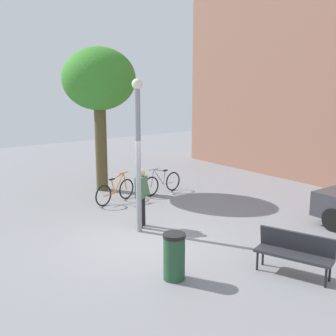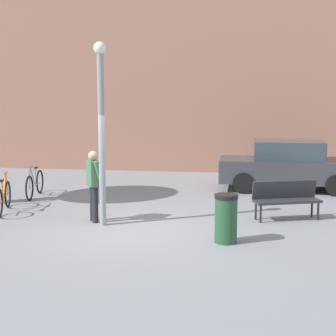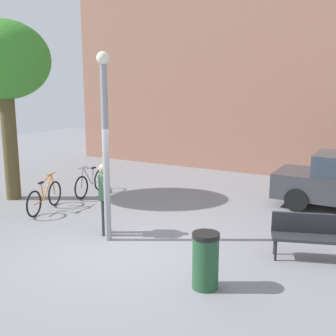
% 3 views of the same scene
% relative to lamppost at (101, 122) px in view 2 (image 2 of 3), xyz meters
% --- Properties ---
extents(ground_plane, '(36.00, 36.00, 0.00)m').
position_rel_lamppost_xyz_m(ground_plane, '(0.70, -0.34, -2.35)').
color(ground_plane, gray).
extents(building_facade, '(16.81, 2.00, 9.79)m').
position_rel_lamppost_xyz_m(building_facade, '(0.70, 9.32, 2.55)').
color(building_facade, '#9E6B56').
rests_on(building_facade, ground_plane).
extents(lamppost, '(0.28, 0.28, 4.10)m').
position_rel_lamppost_xyz_m(lamppost, '(0.00, 0.00, 0.00)').
color(lamppost, gray).
rests_on(lamppost, ground_plane).
extents(person_by_lamppost, '(0.52, 0.62, 1.67)m').
position_rel_lamppost_xyz_m(person_by_lamppost, '(-0.29, 0.28, -1.38)').
color(person_by_lamppost, '#232328').
rests_on(person_by_lamppost, ground_plane).
extents(park_bench, '(1.67, 0.97, 0.92)m').
position_rel_lamppost_xyz_m(park_bench, '(4.17, 1.20, -1.80)').
color(park_bench, '#2D2D33').
rests_on(park_bench, ground_plane).
extents(bicycle_orange, '(0.54, 1.76, 0.97)m').
position_rel_lamppost_xyz_m(bicycle_orange, '(-2.85, 0.90, -1.96)').
color(bicycle_orange, black).
rests_on(bicycle_orange, ground_plane).
extents(bicycle_silver, '(0.29, 1.80, 0.97)m').
position_rel_lamppost_xyz_m(bicycle_silver, '(-2.86, 2.86, -1.96)').
color(bicycle_silver, black).
rests_on(bicycle_silver, ground_plane).
extents(parked_car_charcoal, '(4.21, 1.84, 1.55)m').
position_rel_lamppost_xyz_m(parked_car_charcoal, '(4.52, 5.07, -1.57)').
color(parked_car_charcoal, '#38383D').
rests_on(parked_car_charcoal, ground_plane).
extents(trash_bin, '(0.47, 0.47, 0.98)m').
position_rel_lamppost_xyz_m(trash_bin, '(2.82, -0.97, -1.85)').
color(trash_bin, '#234C2D').
rests_on(trash_bin, ground_plane).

